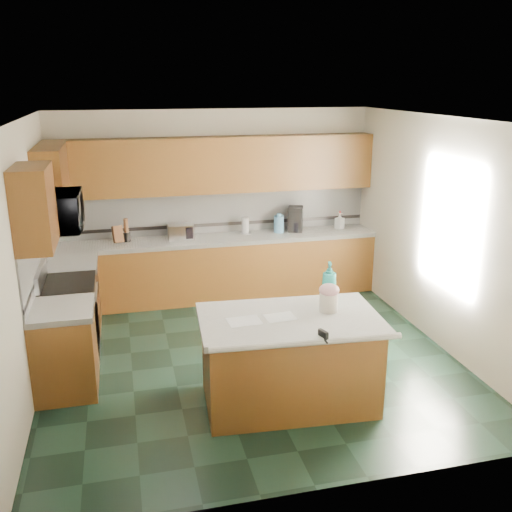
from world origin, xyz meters
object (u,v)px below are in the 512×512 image
object	(u,v)px
island_top	(290,320)
knife_block	(118,234)
island_base	(289,363)
treat_jar	(329,302)
coffee_maker	(295,219)
soap_bottle_island	(329,282)
toaster_oven	(181,231)

from	to	relation	value
island_top	knife_block	world-z (taller)	knife_block
island_top	knife_block	distance (m)	3.44
island_top	island_base	bearing A→B (deg)	3.92
knife_block	treat_jar	bearing A→B (deg)	-70.63
treat_jar	knife_block	xyz separation A→B (m)	(-1.97, 3.01, 0.02)
coffee_maker	island_top	bearing A→B (deg)	-87.74
treat_jar	soap_bottle_island	bearing A→B (deg)	57.66
soap_bottle_island	coffee_maker	xyz separation A→B (m)	(0.51, 2.78, -0.02)
island_base	knife_block	xyz separation A→B (m)	(-1.56, 3.06, 0.61)
treat_jar	soap_bottle_island	size ratio (longest dim) A/B	0.46
soap_bottle_island	toaster_oven	world-z (taller)	soap_bottle_island
soap_bottle_island	toaster_oven	bearing A→B (deg)	128.05
island_base	treat_jar	distance (m)	0.71
soap_bottle_island	knife_block	size ratio (longest dim) A/B	1.76
island_top	coffee_maker	bearing A→B (deg)	75.67
treat_jar	soap_bottle_island	world-z (taller)	soap_bottle_island
island_top	toaster_oven	distance (m)	3.14
island_top	soap_bottle_island	bearing A→B (deg)	35.08
island_top	knife_block	xyz separation A→B (m)	(-1.56, 3.06, 0.15)
toaster_oven	island_top	bearing A→B (deg)	-78.24
knife_block	toaster_oven	world-z (taller)	knife_block
island_base	toaster_oven	world-z (taller)	toaster_oven
coffee_maker	island_base	bearing A→B (deg)	-87.74
island_base	coffee_maker	distance (m)	3.32
treat_jar	soap_bottle_island	distance (m)	0.30
toaster_oven	knife_block	bearing A→B (deg)	178.99
island_base	toaster_oven	xyz separation A→B (m)	(-0.69, 3.06, 0.59)
island_base	island_top	xyz separation A→B (m)	(-0.00, 0.00, 0.46)
treat_jar	coffee_maker	distance (m)	3.10
treat_jar	toaster_oven	xyz separation A→B (m)	(-1.10, 3.01, 0.01)
toaster_oven	coffee_maker	world-z (taller)	coffee_maker
island_base	coffee_maker	xyz separation A→B (m)	(1.02, 3.09, 0.67)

